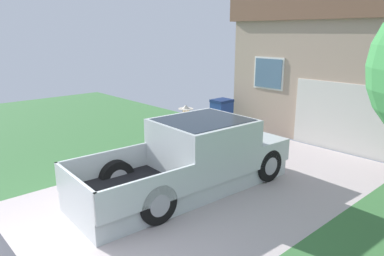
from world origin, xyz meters
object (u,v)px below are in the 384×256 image
pickup_truck (199,157)px  person_with_hat (186,131)px  handbag (177,160)px  wheeled_trash_bin (222,113)px

pickup_truck → person_with_hat: 1.59m
person_with_hat → handbag: person_with_hat is taller
wheeled_trash_bin → pickup_truck: bearing=-52.5°
person_with_hat → wheeled_trash_bin: bearing=138.9°
person_with_hat → handbag: size_ratio=4.44×
person_with_hat → handbag: bearing=-91.6°
handbag → person_with_hat: bearing=68.0°
pickup_truck → wheeled_trash_bin: pickup_truck is taller
pickup_truck → person_with_hat: person_with_hat is taller
person_with_hat → handbag: 0.85m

